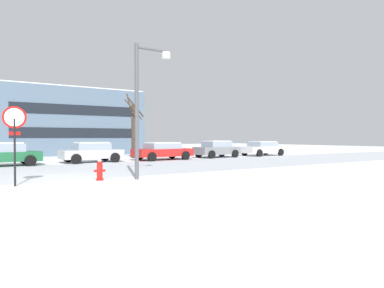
{
  "coord_description": "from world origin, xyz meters",
  "views": [
    {
      "loc": [
        -3.09,
        -14.53,
        1.67
      ],
      "look_at": [
        9.33,
        4.87,
        1.23
      ],
      "focal_mm": 31.81,
      "sensor_mm": 36.0,
      "label": 1
    }
  ],
  "objects_px": {
    "street_lamp": "(143,97)",
    "parked_car_green": "(3,154)",
    "stop_sign": "(15,130)",
    "parked_car_white": "(263,148)",
    "parked_car_silver": "(91,152)",
    "fire_hydrant": "(100,170)",
    "parked_car_red": "(163,151)",
    "parked_car_gray": "(217,149)"
  },
  "relations": [
    {
      "from": "street_lamp",
      "to": "parked_car_green",
      "type": "relative_size",
      "value": 1.33
    },
    {
      "from": "stop_sign",
      "to": "parked_car_green",
      "type": "relative_size",
      "value": 0.67
    },
    {
      "from": "parked_car_green",
      "to": "parked_car_white",
      "type": "relative_size",
      "value": 0.93
    },
    {
      "from": "parked_car_silver",
      "to": "parked_car_white",
      "type": "distance_m",
      "value": 15.64
    },
    {
      "from": "parked_car_green",
      "to": "stop_sign",
      "type": "bearing_deg",
      "value": -91.4
    },
    {
      "from": "fire_hydrant",
      "to": "parked_car_green",
      "type": "relative_size",
      "value": 0.2
    },
    {
      "from": "parked_car_silver",
      "to": "parked_car_white",
      "type": "bearing_deg",
      "value": -0.4
    },
    {
      "from": "parked_car_red",
      "to": "parked_car_gray",
      "type": "bearing_deg",
      "value": 2.47
    },
    {
      "from": "parked_car_red",
      "to": "parked_car_gray",
      "type": "height_order",
      "value": "parked_car_gray"
    },
    {
      "from": "stop_sign",
      "to": "parked_car_green",
      "type": "bearing_deg",
      "value": 88.6
    },
    {
      "from": "street_lamp",
      "to": "parked_car_white",
      "type": "bearing_deg",
      "value": 31.56
    },
    {
      "from": "street_lamp",
      "to": "parked_car_gray",
      "type": "xyz_separation_m",
      "value": [
        11.3,
        10.17,
        -2.59
      ]
    },
    {
      "from": "stop_sign",
      "to": "parked_car_gray",
      "type": "height_order",
      "value": "stop_sign"
    },
    {
      "from": "fire_hydrant",
      "to": "parked_car_white",
      "type": "distance_m",
      "value": 20.57
    },
    {
      "from": "street_lamp",
      "to": "parked_car_white",
      "type": "distance_m",
      "value": 19.56
    },
    {
      "from": "parked_car_silver",
      "to": "parked_car_white",
      "type": "relative_size",
      "value": 0.92
    },
    {
      "from": "parked_car_gray",
      "to": "parked_car_red",
      "type": "bearing_deg",
      "value": -177.53
    },
    {
      "from": "fire_hydrant",
      "to": "street_lamp",
      "type": "xyz_separation_m",
      "value": [
        1.63,
        -0.47,
        2.9
      ]
    },
    {
      "from": "stop_sign",
      "to": "parked_car_white",
      "type": "bearing_deg",
      "value": 24.71
    },
    {
      "from": "street_lamp",
      "to": "parked_car_silver",
      "type": "xyz_separation_m",
      "value": [
        0.88,
        10.25,
        -2.61
      ]
    },
    {
      "from": "street_lamp",
      "to": "parked_car_gray",
      "type": "height_order",
      "value": "street_lamp"
    },
    {
      "from": "stop_sign",
      "to": "parked_car_green",
      "type": "xyz_separation_m",
      "value": [
        0.23,
        9.53,
        -1.22
      ]
    },
    {
      "from": "street_lamp",
      "to": "parked_car_green",
      "type": "height_order",
      "value": "street_lamp"
    },
    {
      "from": "stop_sign",
      "to": "parked_car_red",
      "type": "xyz_separation_m",
      "value": [
        10.66,
        9.51,
        -1.24
      ]
    },
    {
      "from": "street_lamp",
      "to": "parked_car_gray",
      "type": "distance_m",
      "value": 15.43
    },
    {
      "from": "stop_sign",
      "to": "fire_hydrant",
      "type": "distance_m",
      "value": 3.31
    },
    {
      "from": "stop_sign",
      "to": "parked_car_red",
      "type": "relative_size",
      "value": 0.61
    },
    {
      "from": "parked_car_green",
      "to": "parked_car_gray",
      "type": "xyz_separation_m",
      "value": [
        15.64,
        0.2,
        0.01
      ]
    },
    {
      "from": "stop_sign",
      "to": "parked_car_silver",
      "type": "xyz_separation_m",
      "value": [
        5.45,
        9.81,
        -1.22
      ]
    },
    {
      "from": "stop_sign",
      "to": "parked_car_white",
      "type": "height_order",
      "value": "stop_sign"
    },
    {
      "from": "parked_car_gray",
      "to": "parked_car_silver",
      "type": "bearing_deg",
      "value": 179.56
    },
    {
      "from": "fire_hydrant",
      "to": "parked_car_red",
      "type": "bearing_deg",
      "value": 50.82
    },
    {
      "from": "parked_car_silver",
      "to": "fire_hydrant",
      "type": "bearing_deg",
      "value": -104.39
    },
    {
      "from": "stop_sign",
      "to": "parked_car_gray",
      "type": "bearing_deg",
      "value": 31.51
    },
    {
      "from": "parked_car_green",
      "to": "parked_car_white",
      "type": "distance_m",
      "value": 20.86
    },
    {
      "from": "stop_sign",
      "to": "fire_hydrant",
      "type": "xyz_separation_m",
      "value": [
        2.94,
        0.03,
        -1.52
      ]
    },
    {
      "from": "stop_sign",
      "to": "parked_car_white",
      "type": "xyz_separation_m",
      "value": [
        21.09,
        9.71,
        -1.23
      ]
    },
    {
      "from": "parked_car_silver",
      "to": "street_lamp",
      "type": "bearing_deg",
      "value": -94.88
    },
    {
      "from": "street_lamp",
      "to": "parked_car_green",
      "type": "bearing_deg",
      "value": 113.51
    },
    {
      "from": "parked_car_silver",
      "to": "parked_car_gray",
      "type": "height_order",
      "value": "parked_car_gray"
    },
    {
      "from": "parked_car_green",
      "to": "parked_car_gray",
      "type": "height_order",
      "value": "parked_car_gray"
    },
    {
      "from": "parked_car_red",
      "to": "parked_car_silver",
      "type": "bearing_deg",
      "value": 176.65
    }
  ]
}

